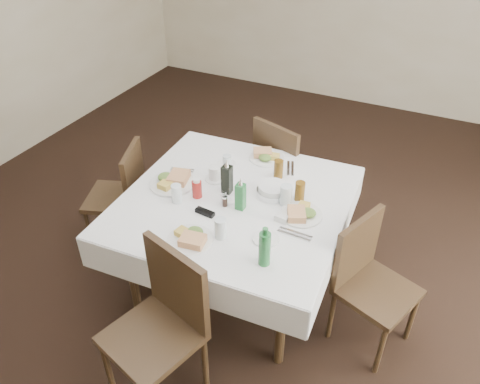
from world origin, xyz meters
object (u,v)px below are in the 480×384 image
(chair_south, at_px, (164,318))
(water_w, at_px, (177,194))
(ketchup_bottle, at_px, (197,188))
(coffee_mug, at_px, (216,174))
(water_s, at_px, (221,228))
(dining_table, at_px, (235,208))
(chair_north, at_px, (283,165))
(bread_basket, at_px, (273,190))
(green_bottle, at_px, (265,248))
(oil_cruet_dark, at_px, (227,178))
(water_e, at_px, (286,195))
(water_n, at_px, (227,163))
(chair_east, at_px, (368,275))
(chair_west, at_px, (123,190))
(oil_cruet_green, at_px, (241,195))

(chair_south, distance_m, water_w, 0.81)
(chair_south, bearing_deg, ketchup_bottle, 106.57)
(ketchup_bottle, relative_size, coffee_mug, 0.90)
(water_s, bearing_deg, dining_table, 103.97)
(chair_north, height_order, ketchup_bottle, chair_north)
(bread_basket, relative_size, green_bottle, 0.86)
(water_s, height_order, water_w, water_s)
(oil_cruet_dark, bearing_deg, water_e, 6.62)
(water_w, relative_size, ketchup_bottle, 0.89)
(water_n, xyz_separation_m, green_bottle, (0.61, -0.75, 0.05))
(water_w, xyz_separation_m, oil_cruet_dark, (0.24, 0.23, 0.05))
(water_s, distance_m, oil_cruet_dark, 0.46)
(dining_table, height_order, chair_north, chair_north)
(water_w, bearing_deg, chair_south, -64.67)
(chair_north, relative_size, chair_east, 1.05)
(chair_west, bearing_deg, water_s, -21.53)
(chair_north, height_order, chair_west, chair_north)
(water_s, relative_size, water_w, 1.05)
(water_n, bearing_deg, dining_table, -54.88)
(chair_south, bearing_deg, dining_table, 90.17)
(chair_south, height_order, coffee_mug, chair_south)
(oil_cruet_dark, bearing_deg, water_s, -67.58)
(oil_cruet_green, xyz_separation_m, coffee_mug, (-0.29, 0.22, -0.05))
(oil_cruet_dark, bearing_deg, green_bottle, -46.31)
(water_n, distance_m, oil_cruet_dark, 0.28)
(chair_north, xyz_separation_m, water_s, (0.08, -1.23, 0.30))
(oil_cruet_dark, distance_m, ketchup_bottle, 0.21)
(oil_cruet_dark, bearing_deg, chair_north, 83.75)
(chair_north, xyz_separation_m, bread_basket, (0.19, -0.71, 0.26))
(water_s, xyz_separation_m, green_bottle, (0.31, -0.09, 0.04))
(chair_west, bearing_deg, coffee_mug, 6.69)
(chair_south, bearing_deg, oil_cruet_dark, 95.16)
(chair_south, height_order, water_s, chair_south)
(bread_basket, xyz_separation_m, oil_cruet_dark, (-0.28, -0.11, 0.08))
(chair_north, distance_m, bread_basket, 0.78)
(chair_east, height_order, water_s, water_s)
(water_e, distance_m, bread_basket, 0.13)
(water_e, bearing_deg, ketchup_bottle, -162.08)
(chair_west, distance_m, water_e, 1.34)
(chair_west, height_order, green_bottle, green_bottle)
(oil_cruet_dark, bearing_deg, ketchup_bottle, -139.27)
(coffee_mug, bearing_deg, chair_north, 72.50)
(chair_north, bearing_deg, water_n, -110.54)
(water_s, relative_size, oil_cruet_dark, 0.51)
(dining_table, xyz_separation_m, bread_basket, (0.20, 0.15, 0.11))
(oil_cruet_green, bearing_deg, water_s, -86.81)
(water_n, bearing_deg, oil_cruet_green, -52.37)
(oil_cruet_green, xyz_separation_m, green_bottle, (0.33, -0.39, 0.01))
(water_e, bearing_deg, chair_west, -178.23)
(coffee_mug, bearing_deg, oil_cruet_green, -36.41)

